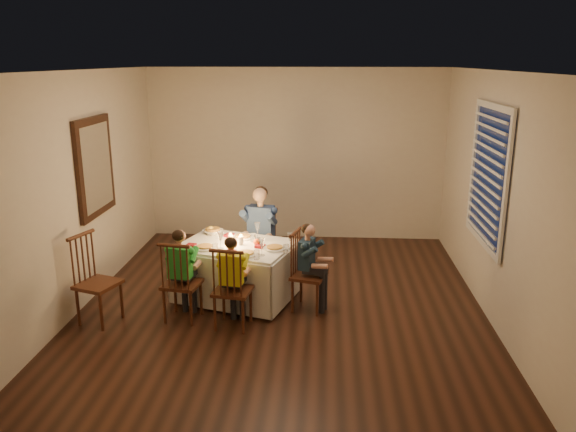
# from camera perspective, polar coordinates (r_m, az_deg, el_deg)

# --- Properties ---
(ground) EXTENTS (5.00, 5.00, 0.00)m
(ground) POSITION_cam_1_polar(r_m,az_deg,el_deg) (6.58, -0.52, -8.70)
(ground) COLOR black
(ground) RESTS_ON ground
(wall_left) EXTENTS (0.02, 5.00, 2.60)m
(wall_left) POSITION_cam_1_polar(r_m,az_deg,el_deg) (6.71, -20.09, 2.56)
(wall_left) COLOR beige
(wall_left) RESTS_ON ground
(wall_right) EXTENTS (0.02, 5.00, 2.60)m
(wall_right) POSITION_cam_1_polar(r_m,az_deg,el_deg) (6.39, 20.02, 1.93)
(wall_right) COLOR beige
(wall_right) RESTS_ON ground
(wall_back) EXTENTS (4.50, 0.02, 2.60)m
(wall_back) POSITION_cam_1_polar(r_m,az_deg,el_deg) (8.60, 0.76, 6.22)
(wall_back) COLOR beige
(wall_back) RESTS_ON ground
(ceiling) EXTENTS (5.00, 5.00, 0.00)m
(ceiling) POSITION_cam_1_polar(r_m,az_deg,el_deg) (5.99, -0.58, 14.59)
(ceiling) COLOR white
(ceiling) RESTS_ON wall_back
(dining_table) EXTENTS (1.49, 1.26, 0.63)m
(dining_table) POSITION_cam_1_polar(r_m,az_deg,el_deg) (6.53, -5.29, -4.46)
(dining_table) COLOR silver
(dining_table) RESTS_ON ground
(chair_adult) EXTENTS (0.44, 0.43, 0.90)m
(chair_adult) POSITION_cam_1_polar(r_m,az_deg,el_deg) (7.27, -2.76, -6.25)
(chair_adult) COLOR #3A1B0F
(chair_adult) RESTS_ON ground
(chair_near_left) EXTENTS (0.42, 0.41, 0.90)m
(chair_near_left) POSITION_cam_1_polar(r_m,az_deg,el_deg) (6.28, -10.53, -10.20)
(chair_near_left) COLOR #3A1B0F
(chair_near_left) RESTS_ON ground
(chair_near_right) EXTENTS (0.42, 0.40, 0.90)m
(chair_near_right) POSITION_cam_1_polar(r_m,az_deg,el_deg) (6.05, -5.55, -11.07)
(chair_near_right) COLOR #3A1B0F
(chair_near_right) RESTS_ON ground
(chair_end) EXTENTS (0.44, 0.45, 0.90)m
(chair_end) POSITION_cam_1_polar(r_m,az_deg,el_deg) (6.41, 2.11, -9.39)
(chair_end) COLOR #3A1B0F
(chair_end) RESTS_ON ground
(chair_extra) EXTENTS (0.49, 0.50, 0.97)m
(chair_extra) POSITION_cam_1_polar(r_m,az_deg,el_deg) (6.43, -18.39, -10.13)
(chair_extra) COLOR #3A1B0F
(chair_extra) RESTS_ON ground
(adult) EXTENTS (0.50, 0.48, 1.19)m
(adult) POSITION_cam_1_polar(r_m,az_deg,el_deg) (7.27, -2.76, -6.25)
(adult) COLOR #31487C
(adult) RESTS_ON ground
(child_green) EXTENTS (0.36, 0.34, 1.01)m
(child_green) POSITION_cam_1_polar(r_m,az_deg,el_deg) (6.28, -10.53, -10.20)
(child_green) COLOR green
(child_green) RESTS_ON ground
(child_yellow) EXTENTS (0.35, 0.33, 0.99)m
(child_yellow) POSITION_cam_1_polar(r_m,az_deg,el_deg) (6.05, -5.55, -11.07)
(child_yellow) COLOR yellow
(child_yellow) RESTS_ON ground
(child_teal) EXTENTS (0.36, 0.38, 0.99)m
(child_teal) POSITION_cam_1_polar(r_m,az_deg,el_deg) (6.41, 2.11, -9.39)
(child_teal) COLOR #1A2E41
(child_teal) RESTS_ON ground
(setting_adult) EXTENTS (0.32, 0.32, 0.02)m
(setting_adult) POSITION_cam_1_polar(r_m,az_deg,el_deg) (6.67, -4.62, -2.17)
(setting_adult) COLOR silver
(setting_adult) RESTS_ON dining_table
(setting_green) EXTENTS (0.32, 0.32, 0.02)m
(setting_green) POSITION_cam_1_polar(r_m,az_deg,el_deg) (6.36, -8.42, -3.20)
(setting_green) COLOR silver
(setting_green) RESTS_ON dining_table
(setting_yellow) EXTENTS (0.32, 0.32, 0.02)m
(setting_yellow) POSITION_cam_1_polar(r_m,az_deg,el_deg) (6.11, -4.34, -3.87)
(setting_yellow) COLOR silver
(setting_yellow) RESTS_ON dining_table
(setting_teal) EXTENTS (0.32, 0.32, 0.02)m
(setting_teal) POSITION_cam_1_polar(r_m,az_deg,el_deg) (6.27, -1.36, -3.31)
(setting_teal) COLOR silver
(setting_teal) RESTS_ON dining_table
(candle_left) EXTENTS (0.06, 0.06, 0.10)m
(candle_left) POSITION_cam_1_polar(r_m,az_deg,el_deg) (6.48, -5.86, -2.38)
(candle_left) COLOR white
(candle_left) RESTS_ON dining_table
(candle_right) EXTENTS (0.06, 0.06, 0.10)m
(candle_right) POSITION_cam_1_polar(r_m,az_deg,el_deg) (6.42, -4.80, -2.52)
(candle_right) COLOR white
(candle_right) RESTS_ON dining_table
(squash) EXTENTS (0.09, 0.09, 0.09)m
(squash) POSITION_cam_1_polar(r_m,az_deg,el_deg) (6.89, -7.87, -1.40)
(squash) COLOR yellow
(squash) RESTS_ON dining_table
(orange_fruit) EXTENTS (0.08, 0.08, 0.08)m
(orange_fruit) POSITION_cam_1_polar(r_m,az_deg,el_deg) (6.39, -3.18, -2.67)
(orange_fruit) COLOR #FA5615
(orange_fruit) RESTS_ON dining_table
(serving_bowl) EXTENTS (0.31, 0.31, 0.06)m
(serving_bowl) POSITION_cam_1_polar(r_m,az_deg,el_deg) (6.87, -7.65, -1.58)
(serving_bowl) COLOR silver
(serving_bowl) RESTS_ON dining_table
(wall_mirror) EXTENTS (0.06, 0.95, 1.15)m
(wall_mirror) POSITION_cam_1_polar(r_m,az_deg,el_deg) (6.93, -19.01, 4.74)
(wall_mirror) COLOR black
(wall_mirror) RESTS_ON wall_left
(window_blinds) EXTENTS (0.07, 1.34, 1.54)m
(window_blinds) POSITION_cam_1_polar(r_m,az_deg,el_deg) (6.43, 19.58, 3.89)
(window_blinds) COLOR #0C1532
(window_blinds) RESTS_ON wall_right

